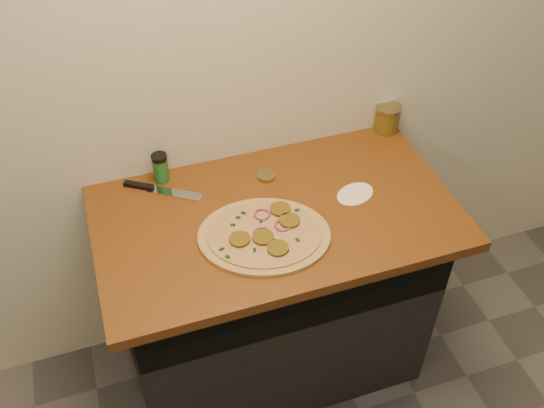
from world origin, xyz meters
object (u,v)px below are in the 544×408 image
object	(u,v)px
spice_shaker	(161,168)
pizza	(265,235)
chefs_knife	(156,189)
salsa_jar	(387,118)

from	to	relation	value
spice_shaker	pizza	bearing A→B (deg)	-55.95
pizza	chefs_knife	xyz separation A→B (m)	(-0.29, 0.33, -0.00)
spice_shaker	chefs_knife	bearing A→B (deg)	-125.61
chefs_knife	salsa_jar	xyz separation A→B (m)	(0.91, 0.07, 0.05)
pizza	spice_shaker	bearing A→B (deg)	124.05
pizza	salsa_jar	distance (m)	0.74
chefs_knife	salsa_jar	world-z (taller)	salsa_jar
pizza	salsa_jar	bearing A→B (deg)	32.72
salsa_jar	spice_shaker	distance (m)	0.88
salsa_jar	spice_shaker	xyz separation A→B (m)	(-0.88, -0.02, 0.00)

